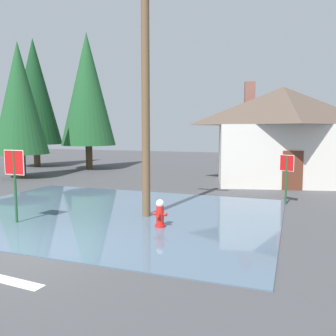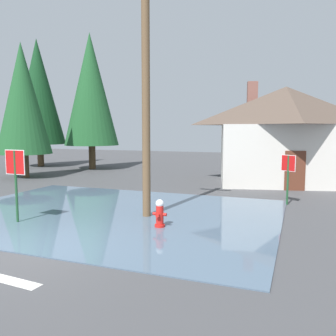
# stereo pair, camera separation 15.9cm
# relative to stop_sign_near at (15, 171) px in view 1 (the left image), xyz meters

# --- Properties ---
(ground_plane) EXTENTS (80.00, 80.00, 0.10)m
(ground_plane) POSITION_rel_stop_sign_near_xyz_m (2.23, -1.96, -1.77)
(ground_plane) COLOR #424244
(flood_puddle) EXTENTS (12.14, 9.04, 0.03)m
(flood_puddle) POSITION_rel_stop_sign_near_xyz_m (2.09, 2.22, -1.71)
(flood_puddle) COLOR #4C6075
(flood_puddle) RESTS_ON ground
(stop_sign_near) EXTENTS (0.80, 0.08, 2.40)m
(stop_sign_near) POSITION_rel_stop_sign_near_xyz_m (0.00, 0.00, 0.00)
(stop_sign_near) COLOR #1E4C28
(stop_sign_near) RESTS_ON ground
(fire_hydrant) EXTENTS (0.45, 0.39, 0.90)m
(fire_hydrant) POSITION_rel_stop_sign_near_xyz_m (4.59, 1.08, -1.28)
(fire_hydrant) COLOR red
(fire_hydrant) RESTS_ON ground
(utility_pole) EXTENTS (1.60, 0.28, 8.61)m
(utility_pole) POSITION_rel_stop_sign_near_xyz_m (3.64, 2.21, 2.76)
(utility_pole) COLOR brown
(utility_pole) RESTS_ON ground
(stop_sign_far) EXTENTS (0.56, 0.38, 2.03)m
(stop_sign_far) POSITION_rel_stop_sign_near_xyz_m (8.18, 6.08, -0.30)
(stop_sign_far) COLOR #1E4C28
(stop_sign_far) RESTS_ON ground
(house) EXTENTS (8.90, 7.83, 5.92)m
(house) POSITION_rel_stop_sign_near_xyz_m (7.75, 12.57, 1.12)
(house) COLOR beige
(house) RESTS_ON ground
(pine_tree_tall_left) EXTENTS (3.39, 3.39, 8.47)m
(pine_tree_tall_left) POSITION_rel_stop_sign_near_xyz_m (-7.81, 8.92, 3.26)
(pine_tree_tall_left) COLOR #4C3823
(pine_tree_tall_left) RESTS_ON ground
(pine_tree_mid_left) EXTENTS (4.14, 4.14, 10.34)m
(pine_tree_mid_left) POSITION_rel_stop_sign_near_xyz_m (-6.52, 14.66, 4.36)
(pine_tree_mid_left) COLOR #4C3823
(pine_tree_mid_left) RESTS_ON ground
(pine_tree_short_left) EXTENTS (4.16, 4.16, 10.40)m
(pine_tree_short_left) POSITION_rel_stop_sign_near_xyz_m (-11.67, 14.88, 4.39)
(pine_tree_short_left) COLOR #4C3823
(pine_tree_short_left) RESTS_ON ground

